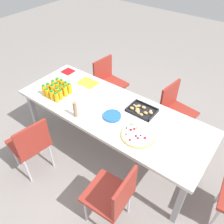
# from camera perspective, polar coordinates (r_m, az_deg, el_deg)

# --- Properties ---
(ground_plane) EXTENTS (12.00, 12.00, 0.00)m
(ground_plane) POSITION_cam_1_polar(r_m,az_deg,el_deg) (3.21, -0.17, -9.51)
(ground_plane) COLOR gray
(party_table) EXTENTS (2.36, 0.87, 0.74)m
(party_table) POSITION_cam_1_polar(r_m,az_deg,el_deg) (2.73, -0.19, -0.33)
(party_table) COLOR silver
(party_table) RESTS_ON ground_plane
(chair_far_left) EXTENTS (0.44, 0.44, 0.83)m
(chair_far_left) POSITION_cam_1_polar(r_m,az_deg,el_deg) (3.63, -0.95, 7.87)
(chair_far_left) COLOR maroon
(chair_far_left) RESTS_ON ground_plane
(chair_far_right) EXTENTS (0.45, 0.45, 0.83)m
(chair_far_right) POSITION_cam_1_polar(r_m,az_deg,el_deg) (3.19, 15.37, 0.85)
(chair_far_right) COLOR maroon
(chair_far_right) RESTS_ON ground_plane
(chair_near_right) EXTENTS (0.43, 0.43, 0.83)m
(chair_near_right) POSITION_cam_1_polar(r_m,az_deg,el_deg) (2.26, 0.33, -19.92)
(chair_near_right) COLOR maroon
(chair_near_right) RESTS_ON ground_plane
(chair_near_left) EXTENTS (0.46, 0.46, 0.83)m
(chair_near_left) POSITION_cam_1_polar(r_m,az_deg,el_deg) (2.79, -19.55, -7.20)
(chair_near_left) COLOR maroon
(chair_near_left) RESTS_ON ground_plane
(juice_bottle_0) EXTENTS (0.05, 0.05, 0.15)m
(juice_bottle_0) POSITION_cam_1_polar(r_m,az_deg,el_deg) (2.99, -16.46, 5.19)
(juice_bottle_0) COLOR #F8AD14
(juice_bottle_0) RESTS_ON party_table
(juice_bottle_1) EXTENTS (0.05, 0.05, 0.14)m
(juice_bottle_1) POSITION_cam_1_polar(r_m,az_deg,el_deg) (2.94, -15.65, 4.54)
(juice_bottle_1) COLOR #FAAC14
(juice_bottle_1) RESTS_ON party_table
(juice_bottle_2) EXTENTS (0.06, 0.06, 0.13)m
(juice_bottle_2) POSITION_cam_1_polar(r_m,az_deg,el_deg) (2.89, -14.59, 4.03)
(juice_bottle_2) COLOR #F9AF14
(juice_bottle_2) RESTS_ON party_table
(juice_bottle_3) EXTENTS (0.05, 0.05, 0.13)m
(juice_bottle_3) POSITION_cam_1_polar(r_m,az_deg,el_deg) (2.84, -13.58, 3.52)
(juice_bottle_3) COLOR #FAAD14
(juice_bottle_3) RESTS_ON party_table
(juice_bottle_4) EXTENTS (0.06, 0.06, 0.14)m
(juice_bottle_4) POSITION_cam_1_polar(r_m,az_deg,el_deg) (3.03, -15.42, 5.76)
(juice_bottle_4) COLOR #F9AE14
(juice_bottle_4) RESTS_ON party_table
(juice_bottle_5) EXTENTS (0.06, 0.06, 0.15)m
(juice_bottle_5) POSITION_cam_1_polar(r_m,az_deg,el_deg) (2.97, -14.42, 5.37)
(juice_bottle_5) COLOR #FAAD14
(juice_bottle_5) RESTS_ON party_table
(juice_bottle_6) EXTENTS (0.06, 0.06, 0.13)m
(juice_bottle_6) POSITION_cam_1_polar(r_m,az_deg,el_deg) (2.93, -13.43, 4.78)
(juice_bottle_6) COLOR #FAAC14
(juice_bottle_6) RESTS_ON party_table
(juice_bottle_7) EXTENTS (0.06, 0.06, 0.13)m
(juice_bottle_7) POSITION_cam_1_polar(r_m,az_deg,el_deg) (2.88, -12.65, 4.23)
(juice_bottle_7) COLOR #FAAC14
(juice_bottle_7) RESTS_ON party_table
(juice_bottle_8) EXTENTS (0.05, 0.05, 0.15)m
(juice_bottle_8) POSITION_cam_1_polar(r_m,az_deg,el_deg) (3.06, -14.31, 6.44)
(juice_bottle_8) COLOR #F9AC14
(juice_bottle_8) RESTS_ON party_table
(juice_bottle_9) EXTENTS (0.06, 0.06, 0.13)m
(juice_bottle_9) POSITION_cam_1_polar(r_m,az_deg,el_deg) (3.02, -13.44, 5.98)
(juice_bottle_9) COLOR #F9AD14
(juice_bottle_9) RESTS_ON party_table
(juice_bottle_10) EXTENTS (0.05, 0.05, 0.14)m
(juice_bottle_10) POSITION_cam_1_polar(r_m,az_deg,el_deg) (2.96, -12.50, 5.42)
(juice_bottle_10) COLOR #F9AD14
(juice_bottle_10) RESTS_ON party_table
(juice_bottle_11) EXTENTS (0.06, 0.06, 0.15)m
(juice_bottle_11) POSITION_cam_1_polar(r_m,az_deg,el_deg) (2.91, -11.53, 5.11)
(juice_bottle_11) COLOR #FAAF14
(juice_bottle_11) RESTS_ON party_table
(juice_bottle_12) EXTENTS (0.06, 0.06, 0.14)m
(juice_bottle_12) POSITION_cam_1_polar(r_m,az_deg,el_deg) (3.10, -13.27, 7.06)
(juice_bottle_12) COLOR #FAAE14
(juice_bottle_12) RESTS_ON party_table
(juice_bottle_13) EXTENTS (0.05, 0.05, 0.15)m
(juice_bottle_13) POSITION_cam_1_polar(r_m,az_deg,el_deg) (3.04, -12.29, 6.67)
(juice_bottle_13) COLOR #F9AF14
(juice_bottle_13) RESTS_ON party_table
(juice_bottle_14) EXTENTS (0.06, 0.06, 0.14)m
(juice_bottle_14) POSITION_cam_1_polar(r_m,az_deg,el_deg) (3.00, -11.34, 6.20)
(juice_bottle_14) COLOR #FAAB14
(juice_bottle_14) RESTS_ON party_table
(juice_bottle_15) EXTENTS (0.06, 0.06, 0.15)m
(juice_bottle_15) POSITION_cam_1_polar(r_m,az_deg,el_deg) (2.95, -10.46, 5.75)
(juice_bottle_15) COLOR #F8AF14
(juice_bottle_15) RESTS_ON party_table
(fruit_pizza) EXTENTS (0.36, 0.36, 0.05)m
(fruit_pizza) POSITION_cam_1_polar(r_m,az_deg,el_deg) (2.39, 6.50, -5.62)
(fruit_pizza) COLOR tan
(fruit_pizza) RESTS_ON party_table
(snack_tray) EXTENTS (0.32, 0.24, 0.04)m
(snack_tray) POSITION_cam_1_polar(r_m,az_deg,el_deg) (2.67, 7.32, 0.40)
(snack_tray) COLOR black
(snack_tray) RESTS_ON party_table
(plate_stack) EXTENTS (0.20, 0.20, 0.03)m
(plate_stack) POSITION_cam_1_polar(r_m,az_deg,el_deg) (2.58, 0.02, -0.99)
(plate_stack) COLOR blue
(plate_stack) RESTS_ON party_table
(napkin_stack) EXTENTS (0.15, 0.15, 0.01)m
(napkin_stack) POSITION_cam_1_polar(r_m,az_deg,el_deg) (3.43, -10.85, 9.86)
(napkin_stack) COLOR red
(napkin_stack) RESTS_ON party_table
(cardboard_tube) EXTENTS (0.04, 0.04, 0.20)m
(cardboard_tube) POSITION_cam_1_polar(r_m,az_deg,el_deg) (2.56, -9.10, 0.60)
(cardboard_tube) COLOR #9E7A56
(cardboard_tube) RESTS_ON party_table
(paper_folder) EXTENTS (0.26, 0.20, 0.01)m
(paper_folder) POSITION_cam_1_polar(r_m,az_deg,el_deg) (3.15, -6.01, 7.24)
(paper_folder) COLOR yellow
(paper_folder) RESTS_ON party_table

